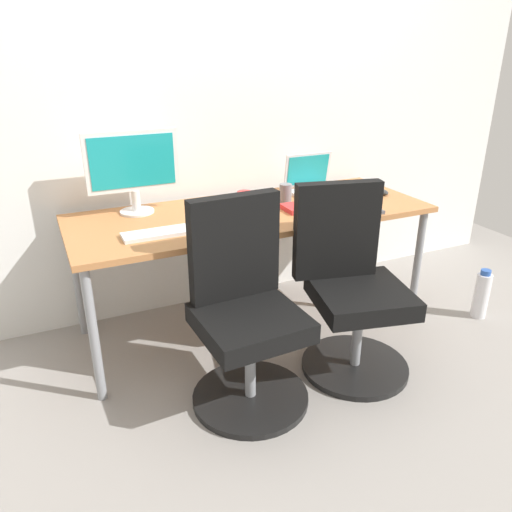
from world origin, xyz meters
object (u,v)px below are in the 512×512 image
(desktop_monitor, at_px, (133,166))
(office_chair_right, at_px, (351,290))
(water_bottle_on_floor, at_px, (481,295))
(open_laptop, at_px, (313,183))
(office_chair_left, at_px, (245,314))
(coffee_mug, at_px, (245,200))

(desktop_monitor, bearing_deg, office_chair_right, -42.80)
(water_bottle_on_floor, height_order, desktop_monitor, desktop_monitor)
(office_chair_right, relative_size, desktop_monitor, 1.96)
(office_chair_right, xyz_separation_m, water_bottle_on_floor, (1.01, 0.07, -0.28))
(open_laptop, bearing_deg, office_chair_right, -106.01)
(office_chair_left, xyz_separation_m, open_laptop, (0.78, 0.74, 0.34))
(office_chair_right, relative_size, open_laptop, 3.03)
(open_laptop, bearing_deg, office_chair_left, -136.46)
(desktop_monitor, bearing_deg, open_laptop, -2.29)
(desktop_monitor, height_order, coffee_mug, desktop_monitor)
(office_chair_left, height_order, desktop_monitor, desktop_monitor)
(coffee_mug, bearing_deg, open_laptop, 12.96)
(open_laptop, height_order, coffee_mug, open_laptop)
(coffee_mug, bearing_deg, desktop_monitor, 164.09)
(water_bottle_on_floor, bearing_deg, coffee_mug, 156.71)
(water_bottle_on_floor, relative_size, coffee_mug, 3.37)
(coffee_mug, bearing_deg, office_chair_left, -113.76)
(office_chair_right, height_order, water_bottle_on_floor, office_chair_right)
(office_chair_left, distance_m, desktop_monitor, 0.99)
(office_chair_left, relative_size, coffee_mug, 10.22)
(office_chair_right, distance_m, water_bottle_on_floor, 1.05)
(water_bottle_on_floor, bearing_deg, office_chair_right, -176.28)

